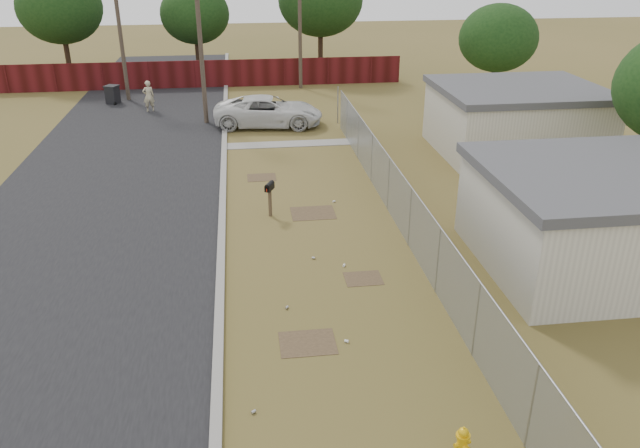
{
  "coord_description": "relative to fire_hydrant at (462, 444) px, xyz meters",
  "views": [
    {
      "loc": [
        -2.16,
        -17.8,
        9.18
      ],
      "look_at": [
        0.12,
        -0.35,
        1.1
      ],
      "focal_mm": 35.0,
      "sensor_mm": 36.0,
      "label": 1
    }
  ],
  "objects": [
    {
      "name": "privacy_fence",
      "position": [
        -7.73,
        34.13,
        0.54
      ],
      "size": [
        30.0,
        0.12,
        1.8
      ],
      "primitive_type": "cube",
      "color": "#4F1013",
      "rests_on": "ground"
    },
    {
      "name": "ground",
      "position": [
        -1.73,
        9.13,
        -0.36
      ],
      "size": [
        120.0,
        120.0,
        0.0
      ],
      "primitive_type": "plane",
      "color": "brown",
      "rests_on": "ground"
    },
    {
      "name": "chainlink_fence",
      "position": [
        1.39,
        10.16,
        0.44
      ],
      "size": [
        0.1,
        27.06,
        2.02
      ],
      "color": "gray",
      "rests_on": "ground"
    },
    {
      "name": "street",
      "position": [
        -8.48,
        17.18,
        -0.34
      ],
      "size": [
        15.1,
        60.0,
        0.12
      ],
      "color": "black",
      "rests_on": "ground"
    },
    {
      "name": "utility_poles",
      "position": [
        -5.39,
        29.8,
        4.34
      ],
      "size": [
        12.6,
        8.24,
        9.0
      ],
      "color": "#4F4334",
      "rests_on": "ground"
    },
    {
      "name": "mailbox",
      "position": [
        -2.99,
        12.09,
        0.67
      ],
      "size": [
        0.39,
        0.55,
        1.3
      ],
      "color": "brown",
      "rests_on": "ground"
    },
    {
      "name": "houses",
      "position": [
        7.97,
        12.27,
        1.2
      ],
      "size": [
        9.3,
        17.24,
        3.1
      ],
      "color": "beige",
      "rests_on": "ground"
    },
    {
      "name": "horizon_trees",
      "position": [
        -0.89,
        32.69,
        4.27
      ],
      "size": [
        33.32,
        31.94,
        7.78
      ],
      "color": "#382419",
      "rests_on": "ground"
    },
    {
      "name": "scattered_litter",
      "position": [
        -1.95,
        6.86,
        -0.32
      ],
      "size": [
        3.56,
        11.4,
        0.07
      ],
      "color": "silver",
      "rests_on": "ground"
    },
    {
      "name": "trash_bin",
      "position": [
        -11.5,
        30.24,
        0.21
      ],
      "size": [
        0.95,
        1.02,
        1.11
      ],
      "color": "black",
      "rests_on": "ground"
    },
    {
      "name": "fire_hydrant",
      "position": [
        0.0,
        0.0,
        0.0
      ],
      "size": [
        0.38,
        0.38,
        0.77
      ],
      "color": "#DAA60B",
      "rests_on": "ground"
    },
    {
      "name": "pedestrian",
      "position": [
        -9.06,
        28.03,
        0.54
      ],
      "size": [
        0.75,
        0.6,
        1.79
      ],
      "primitive_type": "imported",
      "rotation": [
        0.0,
        0.0,
        3.44
      ],
      "color": "#BCAF8A",
      "rests_on": "ground"
    },
    {
      "name": "pickup_truck",
      "position": [
        -2.37,
        24.08,
        0.44
      ],
      "size": [
        5.99,
        3.29,
        1.59
      ],
      "primitive_type": "imported",
      "rotation": [
        0.0,
        0.0,
        1.45
      ],
      "color": "silver",
      "rests_on": "ground"
    }
  ]
}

